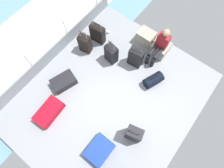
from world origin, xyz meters
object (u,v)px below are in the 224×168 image
suitcase_8 (99,150)px  duffel_bag (153,80)px  passenger_seated (160,45)px  cargo_crate_0 (146,37)px  suitcase_3 (85,44)px  suitcase_2 (49,112)px  paper_cup (108,32)px  suitcase_7 (98,34)px  suitcase_4 (111,54)px  suitcase_0 (64,82)px  suitcase_5 (136,57)px  suitcase_6 (134,134)px  cargo_crate_1 (160,48)px

suitcase_8 → duffel_bag: 2.38m
duffel_bag → passenger_seated: bearing=117.1°
cargo_crate_0 → suitcase_3: (-1.26, -1.38, 0.11)m
cargo_crate_0 → suitcase_8: bearing=-74.5°
suitcase_2 → paper_cup: (-0.40, 3.03, -0.08)m
suitcase_7 → paper_cup: (0.09, 0.40, -0.27)m
suitcase_3 → suitcase_4: 0.85m
cargo_crate_0 → suitcase_3: 1.87m
suitcase_0 → suitcase_5: bearing=56.0°
suitcase_8 → paper_cup: (-2.05, 2.95, -0.07)m
suitcase_8 → paper_cup: size_ratio=6.70×
suitcase_6 → suitcase_8: suitcase_6 is taller
paper_cup → suitcase_6: bearing=-40.7°
suitcase_5 → suitcase_8: size_ratio=1.23×
suitcase_2 → cargo_crate_0: bearing=78.6°
cargo_crate_0 → suitcase_5: size_ratio=0.66×
suitcase_7 → suitcase_8: 3.33m
suitcase_2 → suitcase_3: (-0.55, 2.12, 0.19)m
cargo_crate_0 → suitcase_0: cargo_crate_0 is taller
passenger_seated → suitcase_0: (-1.57, -2.39, -0.44)m
suitcase_2 → suitcase_3: suitcase_3 is taller
suitcase_5 → suitcase_2: bearing=-108.9°
passenger_seated → suitcase_0: size_ratio=1.42×
suitcase_0 → suitcase_2: size_ratio=0.94×
suitcase_2 → suitcase_7: size_ratio=1.02×
cargo_crate_1 → suitcase_5: suitcase_5 is taller
cargo_crate_1 → passenger_seated: size_ratio=0.48×
cargo_crate_0 → suitcase_7: 1.48m
suitcase_4 → suitcase_0: bearing=-111.4°
cargo_crate_1 → suitcase_4: bearing=-131.7°
suitcase_6 → suitcase_2: bearing=-157.3°
cargo_crate_1 → paper_cup: (-1.67, -0.41, -0.14)m
suitcase_7 → suitcase_0: bearing=-83.8°
suitcase_0 → suitcase_8: (1.95, -0.79, -0.01)m
suitcase_4 → duffel_bag: suitcase_4 is taller
passenger_seated → suitcase_0: 2.89m
cargo_crate_0 → suitcase_0: bearing=-110.8°
suitcase_5 → suitcase_6: suitcase_5 is taller
cargo_crate_1 → suitcase_4: (-0.99, -1.12, 0.13)m
suitcase_5 → suitcase_8: (0.75, -2.57, -0.22)m
suitcase_3 → paper_cup: suitcase_3 is taller
cargo_crate_1 → suitcase_3: size_ratio=0.60×
suitcase_6 → suitcase_8: 0.94m
cargo_crate_1 → duffel_bag: bearing=-67.4°
suitcase_3 → suitcase_8: bearing=-42.7°
passenger_seated → suitcase_3: 2.16m
cargo_crate_0 → suitcase_3: size_ratio=0.63×
suitcase_7 → duffel_bag: (2.17, -0.17, -0.16)m
cargo_crate_0 → passenger_seated: (0.56, -0.24, 0.36)m
suitcase_3 → duffel_bag: size_ratio=1.40×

